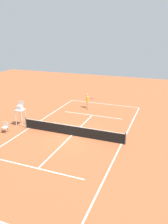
{
  "coord_description": "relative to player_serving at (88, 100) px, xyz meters",
  "views": [
    {
      "loc": [
        -7.59,
        16.56,
        8.65
      ],
      "look_at": [
        0.43,
        -4.15,
        0.8
      ],
      "focal_mm": 35.8,
      "sensor_mm": 36.0,
      "label": 1
    }
  ],
  "objects": [
    {
      "name": "player_serving",
      "position": [
        0.0,
        0.0,
        0.0
      ],
      "size": [
        1.19,
        0.96,
        1.76
      ],
      "rotation": [
        0.0,
        0.0,
        1.18
      ],
      "color": "#D8A884",
      "rests_on": "ground"
    },
    {
      "name": "umpire_chair",
      "position": [
        4.32,
        7.39,
        0.55
      ],
      "size": [
        0.8,
        0.8,
        2.41
      ],
      "color": "silver",
      "rests_on": "ground"
    },
    {
      "name": "court_lines",
      "position": [
        -1.39,
        7.85,
        -1.05
      ],
      "size": [
        9.13,
        20.43,
        0.01
      ],
      "color": "white",
      "rests_on": "ground"
    },
    {
      "name": "ground_plane",
      "position": [
        -1.39,
        7.85,
        -1.05
      ],
      "size": [
        60.0,
        60.0,
        0.0
      ],
      "primitive_type": "plane",
      "color": "#AD5933"
    },
    {
      "name": "tennis_net",
      "position": [
        -1.39,
        7.85,
        -0.56
      ],
      "size": [
        9.73,
        0.1,
        1.07
      ],
      "color": "#4C4C51",
      "rests_on": "ground"
    },
    {
      "name": "courtside_chair_near",
      "position": [
        4.61,
        9.42,
        -0.52
      ],
      "size": [
        0.44,
        0.46,
        0.95
      ],
      "color": "#262626",
      "rests_on": "ground"
    },
    {
      "name": "tennis_ball",
      "position": [
        0.94,
        1.41,
        -1.02
      ],
      "size": [
        0.07,
        0.07,
        0.07
      ],
      "primitive_type": "sphere",
      "color": "#CCE033",
      "rests_on": "ground"
    }
  ]
}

